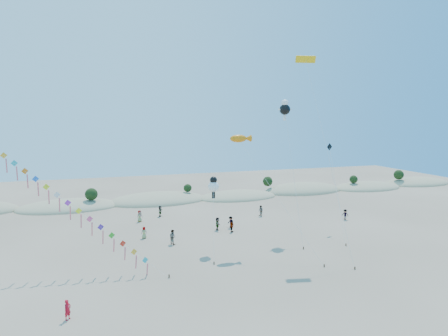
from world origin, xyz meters
TOP-DOWN VIEW (x-y plane):
  - ground at (0.00, 0.00)m, footprint 160.00×160.00m
  - dune_ridge at (1.06, 45.14)m, footprint 145.30×11.49m
  - kite_train at (-17.33, 16.43)m, footprint 25.74×13.54m
  - fish_kite at (6.57, 16.84)m, footprint 7.43×10.44m
  - cartoon_kite_low at (2.96, 16.55)m, footprint 2.22×5.99m
  - cartoon_kite_high at (14.61, 20.99)m, footprint 2.43×9.22m
  - parafoil_kite at (14.35, 15.07)m, footprint 2.51×10.43m
  - dark_kite at (21.26, 18.78)m, footprint 3.71×9.27m
  - flyer_foreground at (-12.78, 3.92)m, footprint 0.69×0.70m
  - beachgoers at (5.65, 25.54)m, footprint 32.27×15.76m

SIDE VIEW (x-z plane):
  - ground at x=0.00m, z-range 0.00..0.00m
  - dune_ridge at x=1.06m, z-range -2.67..2.90m
  - flyer_foreground at x=-12.78m, z-range 0.00..1.64m
  - beachgoers at x=5.65m, z-range -0.07..1.83m
  - cartoon_kite_low at x=2.96m, z-range 3.36..12.27m
  - dark_kite at x=21.26m, z-range 2.66..14.97m
  - kite_train at x=-17.33m, z-range 0.23..20.30m
  - fish_kite at x=6.57m, z-range 6.43..20.33m
  - cartoon_kite_high at x=14.61m, z-range 8.01..26.51m
  - parafoil_kite at x=14.35m, z-range 10.91..34.40m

